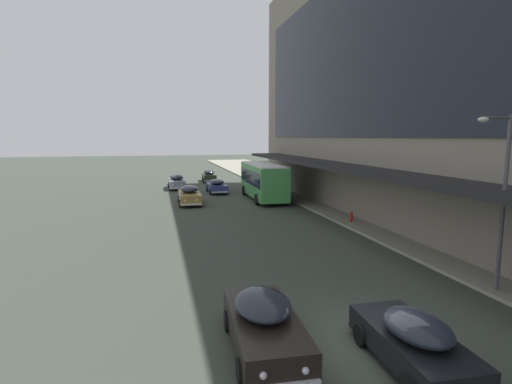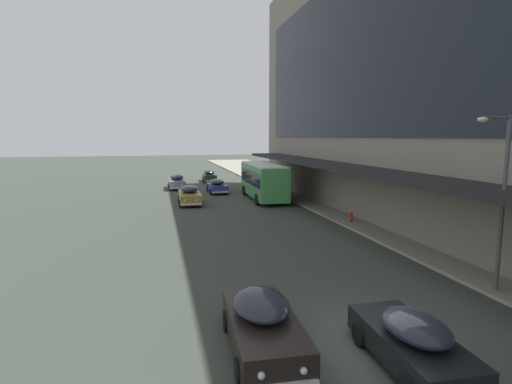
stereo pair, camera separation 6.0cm
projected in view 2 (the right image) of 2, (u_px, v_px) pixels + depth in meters
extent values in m
plane|color=#353C33|center=(372.00, 341.00, 11.89)|extent=(240.00, 240.00, 0.00)
cube|color=#45994D|center=(263.00, 181.00, 38.19)|extent=(2.81, 9.45, 2.98)
cube|color=black|center=(263.00, 177.00, 38.14)|extent=(2.83, 8.70, 1.31)
cube|color=silver|center=(263.00, 164.00, 37.98)|extent=(2.71, 9.45, 0.12)
cube|color=black|center=(253.00, 164.00, 42.60)|extent=(1.29, 0.09, 0.36)
cylinder|color=black|center=(244.00, 190.00, 41.19)|extent=(0.28, 1.01, 1.00)
cylinder|color=black|center=(268.00, 190.00, 41.74)|extent=(0.28, 1.01, 1.00)
cylinder|color=black|center=(257.00, 199.00, 35.29)|extent=(0.28, 1.01, 1.00)
cylinder|color=black|center=(285.00, 198.00, 35.84)|extent=(0.28, 1.01, 1.00)
cube|color=gray|center=(177.00, 183.00, 46.16)|extent=(1.77, 4.21, 0.85)
ellipsoid|color=#1E232D|center=(177.00, 177.00, 46.26)|extent=(1.56, 2.32, 0.61)
cube|color=silver|center=(178.00, 188.00, 44.13)|extent=(1.68, 0.12, 0.14)
cube|color=silver|center=(176.00, 184.00, 48.27)|extent=(1.68, 0.12, 0.14)
sphere|color=silver|center=(182.00, 185.00, 44.22)|extent=(0.18, 0.18, 0.18)
sphere|color=silver|center=(173.00, 185.00, 44.00)|extent=(0.18, 0.18, 0.18)
cylinder|color=black|center=(186.00, 187.00, 45.16)|extent=(0.14, 0.64, 0.64)
cylinder|color=black|center=(170.00, 188.00, 44.74)|extent=(0.14, 0.64, 0.64)
cylinder|color=black|center=(184.00, 185.00, 47.67)|extent=(0.14, 0.64, 0.64)
cylinder|color=black|center=(169.00, 185.00, 47.25)|extent=(0.14, 0.64, 0.64)
cube|color=black|center=(263.00, 329.00, 11.28)|extent=(2.05, 4.51, 0.83)
ellipsoid|color=#1E232D|center=(261.00, 304.00, 11.40)|extent=(1.72, 2.51, 0.57)
cube|color=silver|center=(249.00, 305.00, 13.51)|extent=(1.73, 0.21, 0.14)
sphere|color=silver|center=(304.00, 371.00, 9.19)|extent=(0.18, 0.18, 0.18)
sphere|color=silver|center=(261.00, 376.00, 9.01)|extent=(0.18, 0.18, 0.18)
cylinder|color=black|center=(309.00, 363.00, 10.16)|extent=(0.17, 0.65, 0.64)
cylinder|color=black|center=(238.00, 371.00, 9.82)|extent=(0.17, 0.65, 0.64)
cylinder|color=black|center=(282.00, 316.00, 12.82)|extent=(0.17, 0.65, 0.64)
cylinder|color=black|center=(226.00, 321.00, 12.48)|extent=(0.17, 0.65, 0.64)
cube|color=olive|center=(190.00, 197.00, 35.78)|extent=(1.92, 4.63, 0.84)
ellipsoid|color=#1E232D|center=(189.00, 189.00, 35.91)|extent=(1.67, 2.56, 0.64)
cube|color=silver|center=(191.00, 204.00, 33.55)|extent=(1.75, 0.15, 0.14)
cube|color=silver|center=(188.00, 196.00, 38.09)|extent=(1.75, 0.15, 0.14)
sphere|color=silver|center=(197.00, 200.00, 33.65)|extent=(0.18, 0.18, 0.18)
sphere|color=silver|center=(185.00, 201.00, 33.43)|extent=(0.18, 0.18, 0.18)
cylinder|color=black|center=(201.00, 203.00, 34.65)|extent=(0.15, 0.64, 0.64)
cylinder|color=black|center=(180.00, 203.00, 34.25)|extent=(0.15, 0.64, 0.64)
cylinder|color=black|center=(199.00, 198.00, 37.41)|extent=(0.15, 0.64, 0.64)
cylinder|color=black|center=(179.00, 198.00, 37.00)|extent=(0.15, 0.64, 0.64)
cube|color=navy|center=(217.00, 187.00, 43.10)|extent=(1.78, 4.56, 0.72)
ellipsoid|color=#1E232D|center=(217.00, 182.00, 42.79)|extent=(1.57, 2.51, 0.58)
cube|color=silver|center=(214.00, 187.00, 45.37)|extent=(1.69, 0.12, 0.14)
cube|color=silver|center=(220.00, 192.00, 40.89)|extent=(1.69, 0.12, 0.14)
sphere|color=silver|center=(210.00, 184.00, 45.19)|extent=(0.18, 0.18, 0.18)
sphere|color=silver|center=(218.00, 184.00, 45.42)|extent=(0.18, 0.18, 0.18)
cylinder|color=black|center=(207.00, 188.00, 44.29)|extent=(0.14, 0.64, 0.64)
cylinder|color=black|center=(223.00, 188.00, 44.71)|extent=(0.14, 0.64, 0.64)
cylinder|color=black|center=(211.00, 192.00, 41.57)|extent=(0.14, 0.64, 0.64)
cylinder|color=black|center=(227.00, 191.00, 41.99)|extent=(0.14, 0.64, 0.64)
cube|color=black|center=(410.00, 346.00, 10.51)|extent=(1.89, 4.09, 0.71)
ellipsoid|color=#1E232D|center=(416.00, 327.00, 10.23)|extent=(1.61, 2.27, 0.61)
cube|color=silver|center=(372.00, 318.00, 12.54)|extent=(1.64, 0.19, 0.14)
sphere|color=silver|center=(359.00, 312.00, 12.38)|extent=(0.18, 0.18, 0.18)
sphere|color=silver|center=(387.00, 310.00, 12.57)|extent=(0.18, 0.18, 0.18)
cylinder|color=black|center=(359.00, 335.00, 11.59)|extent=(0.17, 0.65, 0.64)
cylinder|color=black|center=(412.00, 329.00, 11.93)|extent=(0.17, 0.65, 0.64)
cylinder|color=black|center=(472.00, 378.00, 9.51)|extent=(0.17, 0.65, 0.64)
cube|color=#283922|center=(209.00, 177.00, 53.56)|extent=(1.87, 4.40, 0.80)
ellipsoid|color=#1E232D|center=(209.00, 172.00, 53.25)|extent=(1.57, 2.45, 0.64)
cube|color=silver|center=(208.00, 177.00, 55.74)|extent=(1.56, 0.21, 0.14)
cube|color=silver|center=(211.00, 181.00, 51.44)|extent=(1.56, 0.21, 0.14)
sphere|color=silver|center=(205.00, 175.00, 55.59)|extent=(0.18, 0.18, 0.18)
sphere|color=silver|center=(212.00, 175.00, 55.75)|extent=(0.18, 0.18, 0.18)
cylinder|color=black|center=(203.00, 178.00, 54.75)|extent=(0.18, 0.65, 0.64)
cylinder|color=black|center=(215.00, 178.00, 55.05)|extent=(0.18, 0.65, 0.64)
cylinder|color=black|center=(204.00, 180.00, 52.15)|extent=(0.18, 0.65, 0.64)
cylinder|color=black|center=(216.00, 180.00, 52.45)|extent=(0.18, 0.65, 0.64)
cylinder|color=#4C4C51|center=(503.00, 205.00, 14.97)|extent=(0.16, 0.16, 6.67)
cylinder|color=#4C4C51|center=(497.00, 117.00, 14.38)|extent=(1.20, 0.10, 0.10)
ellipsoid|color=silver|center=(483.00, 120.00, 14.24)|extent=(0.44, 0.28, 0.20)
cylinder|color=red|center=(351.00, 218.00, 27.68)|extent=(0.20, 0.20, 0.55)
sphere|color=red|center=(351.00, 213.00, 27.64)|extent=(0.18, 0.18, 0.18)
cylinder|color=red|center=(350.00, 217.00, 27.82)|extent=(0.08, 0.10, 0.08)
cylinder|color=red|center=(352.00, 218.00, 27.53)|extent=(0.08, 0.10, 0.08)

